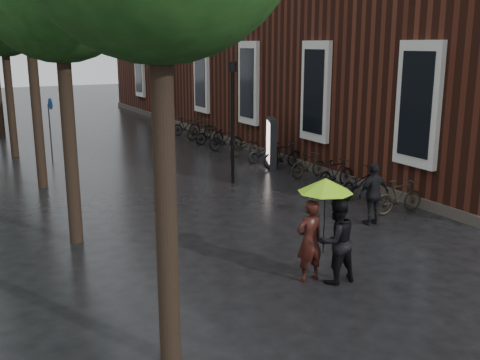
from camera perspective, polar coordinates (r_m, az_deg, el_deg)
ground at (r=10.33m, az=17.04°, el=-14.08°), size 120.00×120.00×0.00m
brick_building at (r=30.97m, az=5.70°, el=16.05°), size 10.20×33.20×12.00m
person_burgundy at (r=11.44m, az=7.06°, el=-6.12°), size 0.63×0.43×1.70m
person_black at (r=11.43m, az=9.74°, el=-6.12°), size 0.86×0.67×1.75m
lime_umbrella at (r=11.23m, az=8.68°, el=-0.53°), size 1.12×1.12×1.64m
pedestrian_walking at (r=15.25m, az=13.42°, el=-1.39°), size 0.98×0.42×1.67m
parked_bicycles at (r=22.52m, az=2.62°, el=2.88°), size 1.97×16.35×1.05m
ad_lightbox at (r=21.80m, az=3.19°, el=3.81°), size 0.29×1.27×1.91m
lamp_post at (r=18.96m, az=-0.77°, el=7.05°), size 0.21×0.21×4.12m
cycle_sign at (r=24.06m, az=-18.70°, el=5.83°), size 0.14×0.47×2.58m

